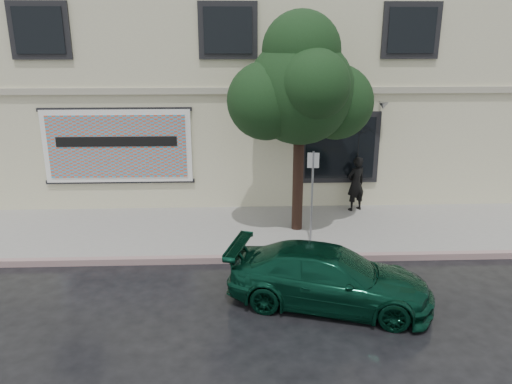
{
  "coord_description": "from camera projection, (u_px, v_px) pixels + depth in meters",
  "views": [
    {
      "loc": [
        0.21,
        -9.16,
        5.1
      ],
      "look_at": [
        0.65,
        2.2,
        1.5
      ],
      "focal_mm": 35.0,
      "sensor_mm": 36.0,
      "label": 1
    }
  ],
  "objects": [
    {
      "name": "ground",
      "position": [
        229.0,
        294.0,
        10.26
      ],
      "size": [
        90.0,
        90.0,
        0.0
      ],
      "primitive_type": "plane",
      "color": "black",
      "rests_on": "ground"
    },
    {
      "name": "sidewalk",
      "position": [
        230.0,
        231.0,
        13.33
      ],
      "size": [
        20.0,
        3.5,
        0.15
      ],
      "primitive_type": "cube",
      "color": "gray",
      "rests_on": "ground"
    },
    {
      "name": "curb",
      "position": [
        229.0,
        259.0,
        11.67
      ],
      "size": [
        20.0,
        0.18,
        0.16
      ],
      "primitive_type": "cube",
      "color": "gray",
      "rests_on": "ground"
    },
    {
      "name": "building",
      "position": [
        230.0,
        81.0,
        17.77
      ],
      "size": [
        20.0,
        8.12,
        7.0
      ],
      "color": "#BEB699",
      "rests_on": "ground"
    },
    {
      "name": "billboard",
      "position": [
        118.0,
        146.0,
        14.21
      ],
      "size": [
        4.3,
        0.16,
        2.2
      ],
      "color": "white",
      "rests_on": "ground"
    },
    {
      "name": "car",
      "position": [
        329.0,
        277.0,
        9.73
      ],
      "size": [
        4.28,
        2.79,
        1.15
      ],
      "primitive_type": "imported",
      "rotation": [
        0.0,
        0.0,
        1.28
      ],
      "color": "#083121",
      "rests_on": "ground"
    },
    {
      "name": "pedestrian",
      "position": [
        356.0,
        184.0,
        14.49
      ],
      "size": [
        0.69,
        0.59,
        1.61
      ],
      "primitive_type": "imported",
      "rotation": [
        0.0,
        0.0,
        3.57
      ],
      "color": "black",
      "rests_on": "sidewalk"
    },
    {
      "name": "umbrella",
      "position": [
        359.0,
        143.0,
        14.12
      ],
      "size": [
        1.44,
        1.44,
        0.81
      ],
      "primitive_type": "imported",
      "rotation": [
        0.0,
        0.0,
        -0.41
      ],
      "color": "black",
      "rests_on": "pedestrian"
    },
    {
      "name": "street_tree",
      "position": [
        300.0,
        92.0,
        12.24
      ],
      "size": [
        2.65,
        2.65,
        4.95
      ],
      "color": "#321D16",
      "rests_on": "sidewalk"
    },
    {
      "name": "sign_pole",
      "position": [
        312.0,
        187.0,
        12.11
      ],
      "size": [
        0.28,
        0.05,
        2.3
      ],
      "rotation": [
        0.0,
        0.0,
        -0.09
      ],
      "color": "gray",
      "rests_on": "sidewalk"
    }
  ]
}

